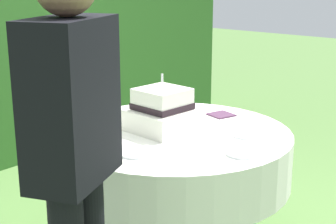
# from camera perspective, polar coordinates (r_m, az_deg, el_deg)

# --- Properties ---
(cake_table) EXTENTS (1.20, 1.20, 0.75)m
(cake_table) POSITION_cam_1_polar(r_m,az_deg,el_deg) (2.64, 0.63, -4.96)
(cake_table) COLOR #4C4C51
(cake_table) RESTS_ON ground_plane
(wedding_cake) EXTENTS (0.32, 0.31, 0.30)m
(wedding_cake) POSITION_cam_1_polar(r_m,az_deg,el_deg) (2.58, -0.64, 0.10)
(wedding_cake) COLOR white
(wedding_cake) RESTS_ON cake_table
(serving_plate_near) EXTENTS (0.13, 0.13, 0.01)m
(serving_plate_near) POSITION_cam_1_polar(r_m,az_deg,el_deg) (2.27, -3.75, -4.65)
(serving_plate_near) COLOR white
(serving_plate_near) RESTS_ON cake_table
(serving_plate_far) EXTENTS (0.14, 0.14, 0.01)m
(serving_plate_far) POSITION_cam_1_polar(r_m,az_deg,el_deg) (2.29, 8.23, -4.63)
(serving_plate_far) COLOR white
(serving_plate_far) RESTS_ON cake_table
(serving_plate_left) EXTENTS (0.11, 0.11, 0.01)m
(serving_plate_left) POSITION_cam_1_polar(r_m,az_deg,el_deg) (2.54, 8.49, -2.60)
(serving_plate_left) COLOR white
(serving_plate_left) RESTS_ON cake_table
(napkin_stack) EXTENTS (0.15, 0.15, 0.01)m
(napkin_stack) POSITION_cam_1_polar(r_m,az_deg,el_deg) (2.89, 5.98, -0.31)
(napkin_stack) COLOR #4C2D47
(napkin_stack) RESTS_ON cake_table
(standing_person) EXTENTS (0.41, 0.33, 1.60)m
(standing_person) POSITION_cam_1_polar(r_m,az_deg,el_deg) (1.76, -10.45, -5.06)
(standing_person) COLOR black
(standing_person) RESTS_ON ground_plane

